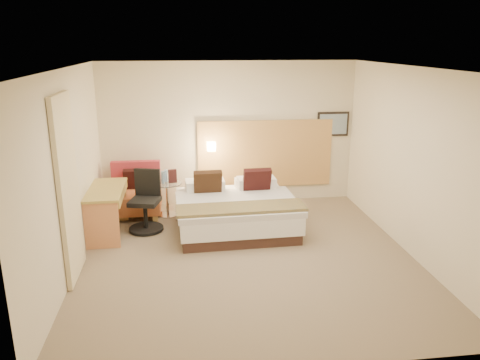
{
  "coord_description": "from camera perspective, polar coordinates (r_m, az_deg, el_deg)",
  "views": [
    {
      "loc": [
        -0.9,
        -6.19,
        3.03
      ],
      "look_at": [
        -0.04,
        0.56,
        1.01
      ],
      "focal_mm": 35.0,
      "sensor_mm": 36.0,
      "label": 1
    }
  ],
  "objects": [
    {
      "name": "lamp_arm",
      "position": [
        8.83,
        -3.55,
        4.2
      ],
      "size": [
        0.02,
        0.12,
        0.02
      ],
      "primitive_type": "cylinder",
      "rotation": [
        1.57,
        0.0,
        0.0
      ],
      "color": "white",
      "rests_on": "wall_back"
    },
    {
      "name": "art_canvas",
      "position": [
        9.25,
        11.3,
        6.69
      ],
      "size": [
        0.54,
        0.01,
        0.39
      ],
      "primitive_type": "cube",
      "color": "#758DA1",
      "rests_on": "wall_back"
    },
    {
      "name": "lounge_chair",
      "position": [
        8.66,
        -12.58,
        -1.75
      ],
      "size": [
        0.89,
        0.78,
        0.94
      ],
      "color": "tan",
      "rests_on": "floor"
    },
    {
      "name": "ceiling",
      "position": [
        6.26,
        1.02,
        13.6
      ],
      "size": [
        4.8,
        5.0,
        0.02
      ],
      "primitive_type": "cube",
      "color": "silver",
      "rests_on": "floor"
    },
    {
      "name": "bottle_b",
      "position": [
        8.47,
        -9.01,
        0.51
      ],
      "size": [
        0.08,
        0.08,
        0.22
      ],
      "primitive_type": "cylinder",
      "rotation": [
        0.0,
        0.0,
        0.27
      ],
      "color": "#99C5ED",
      "rests_on": "side_table"
    },
    {
      "name": "wall_front",
      "position": [
        4.14,
        5.95,
        -7.49
      ],
      "size": [
        4.8,
        0.02,
        2.7
      ],
      "primitive_type": "cube",
      "color": "beige",
      "rests_on": "floor"
    },
    {
      "name": "wall_back",
      "position": [
        8.9,
        -1.35,
        5.65
      ],
      "size": [
        4.8,
        0.02,
        2.7
      ],
      "primitive_type": "cube",
      "color": "beige",
      "rests_on": "floor"
    },
    {
      "name": "headboard_panel",
      "position": [
        9.04,
        3.11,
        3.21
      ],
      "size": [
        2.6,
        0.04,
        1.3
      ],
      "primitive_type": "cube",
      "color": "#BD8A49",
      "rests_on": "wall_back"
    },
    {
      "name": "wall_left",
      "position": [
        6.59,
        -20.28,
        0.71
      ],
      "size": [
        0.02,
        5.0,
        2.7
      ],
      "primitive_type": "cube",
      "color": "beige",
      "rests_on": "floor"
    },
    {
      "name": "bottle_a",
      "position": [
        8.38,
        -9.36,
        0.32
      ],
      "size": [
        0.08,
        0.08,
        0.22
      ],
      "primitive_type": "cylinder",
      "rotation": [
        0.0,
        0.0,
        0.27
      ],
      "color": "#799ABB",
      "rests_on": "side_table"
    },
    {
      "name": "lamp_shade",
      "position": [
        8.77,
        -3.52,
        4.12
      ],
      "size": [
        0.15,
        0.15,
        0.15
      ],
      "primitive_type": "cube",
      "color": "#FFEDC6",
      "rests_on": "wall_back"
    },
    {
      "name": "floor",
      "position": [
        6.95,
        0.9,
        -9.41
      ],
      "size": [
        4.8,
        5.0,
        0.02
      ],
      "primitive_type": "cube",
      "color": "#786751",
      "rests_on": "ground"
    },
    {
      "name": "wall_right",
      "position": [
        7.21,
        20.28,
        2.02
      ],
      "size": [
        0.02,
        5.0,
        2.7
      ],
      "primitive_type": "cube",
      "color": "beige",
      "rests_on": "floor"
    },
    {
      "name": "desk_chair",
      "position": [
        7.91,
        -11.38,
        -3.13
      ],
      "size": [
        0.69,
        0.69,
        1.0
      ],
      "color": "black",
      "rests_on": "floor"
    },
    {
      "name": "side_table",
      "position": [
        8.51,
        -8.86,
        -2.09
      ],
      "size": [
        0.68,
        0.68,
        0.61
      ],
      "color": "silver",
      "rests_on": "floor"
    },
    {
      "name": "bed",
      "position": [
        7.89,
        -0.63,
        -3.63
      ],
      "size": [
        2.02,
        1.96,
        0.95
      ],
      "color": "#39231C",
      "rests_on": "floor"
    },
    {
      "name": "curtain",
      "position": [
        6.38,
        -20.2,
        -1.01
      ],
      "size": [
        0.06,
        0.9,
        2.42
      ],
      "primitive_type": "cube",
      "color": "beige",
      "rests_on": "wall_left"
    },
    {
      "name": "desk",
      "position": [
        7.82,
        -15.85,
        -2.16
      ],
      "size": [
        0.57,
        1.24,
        0.77
      ],
      "color": "#A89141",
      "rests_on": "floor"
    },
    {
      "name": "art_frame",
      "position": [
        9.27,
        11.26,
        6.71
      ],
      "size": [
        0.62,
        0.03,
        0.47
      ],
      "primitive_type": "cube",
      "color": "black",
      "rests_on": "wall_back"
    },
    {
      "name": "menu_folder",
      "position": [
        8.4,
        -8.23,
        0.48
      ],
      "size": [
        0.15,
        0.09,
        0.24
      ],
      "primitive_type": "cube",
      "rotation": [
        0.0,
        0.0,
        0.27
      ],
      "color": "#3B1818",
      "rests_on": "side_table"
    }
  ]
}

